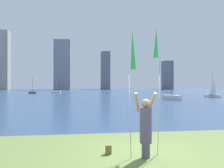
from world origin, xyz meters
The scene contains 13 objects.
ground centered at (0.00, 50.95, -0.06)m, with size 120.00×138.00×0.12m.
person centered at (0.01, -0.45, 0.97)m, with size 0.72×0.53×1.97m.
kite_flag_left centered at (-0.44, -0.69, 3.11)m, with size 0.16×0.71×3.78m.
kite_flag_right centered at (0.47, -0.09, 3.41)m, with size 0.16×0.48×4.03m.
bag centered at (-1.06, 0.06, 0.14)m, with size 0.19×0.13×0.28m.
sailboat_2 centered at (20.43, 28.66, 1.46)m, with size 1.90×2.75×4.55m.
sailboat_3 centered at (-13.97, 50.65, 0.31)m, with size 1.84×1.20×4.21m.
sailboat_4 centered at (-8.53, 53.63, 0.28)m, with size 2.42×1.25×3.53m.
sailboat_5 centered at (10.99, 23.92, 0.42)m, with size 1.98×3.07×5.72m.
skyline_tower_0 centered at (-36.58, 97.43, 13.00)m, with size 5.93×4.64×25.99m.
skyline_tower_1 centered at (-10.29, 93.66, 10.93)m, with size 7.05×4.44×21.87m.
skyline_tower_2 centered at (9.16, 97.59, 8.73)m, with size 3.87×7.25×17.47m.
skyline_tower_3 centered at (38.02, 93.79, 6.64)m, with size 4.46×4.47×13.29m.
Camera 1 is at (-1.90, -7.00, 2.19)m, focal length 36.02 mm.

